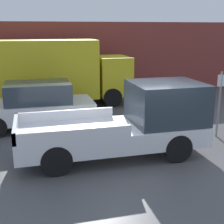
{
  "coord_description": "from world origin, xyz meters",
  "views": [
    {
      "loc": [
        -3.17,
        -8.27,
        3.73
      ],
      "look_at": [
        -0.67,
        1.25,
        1.08
      ],
      "focal_mm": 50.0,
      "sensor_mm": 36.0,
      "label": 1
    }
  ],
  "objects_px": {
    "pickup_truck": "(133,122)",
    "parking_sign": "(219,101)",
    "delivery_truck": "(52,71)",
    "car": "(36,105)"
  },
  "relations": [
    {
      "from": "pickup_truck",
      "to": "car",
      "type": "distance_m",
      "value": 4.44
    },
    {
      "from": "parking_sign",
      "to": "pickup_truck",
      "type": "bearing_deg",
      "value": -168.24
    },
    {
      "from": "car",
      "to": "delivery_truck",
      "type": "relative_size",
      "value": 0.62
    },
    {
      "from": "pickup_truck",
      "to": "car",
      "type": "relative_size",
      "value": 1.25
    },
    {
      "from": "car",
      "to": "parking_sign",
      "type": "xyz_separation_m",
      "value": [
        6.13,
        -2.78,
        0.43
      ]
    },
    {
      "from": "pickup_truck",
      "to": "delivery_truck",
      "type": "relative_size",
      "value": 0.78
    },
    {
      "from": "pickup_truck",
      "to": "parking_sign",
      "type": "bearing_deg",
      "value": 11.76
    },
    {
      "from": "delivery_truck",
      "to": "parking_sign",
      "type": "xyz_separation_m",
      "value": [
        5.24,
        -6.2,
        -0.42
      ]
    },
    {
      "from": "pickup_truck",
      "to": "parking_sign",
      "type": "xyz_separation_m",
      "value": [
        3.39,
        0.71,
        0.3
      ]
    },
    {
      "from": "delivery_truck",
      "to": "parking_sign",
      "type": "relative_size",
      "value": 3.09
    }
  ]
}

